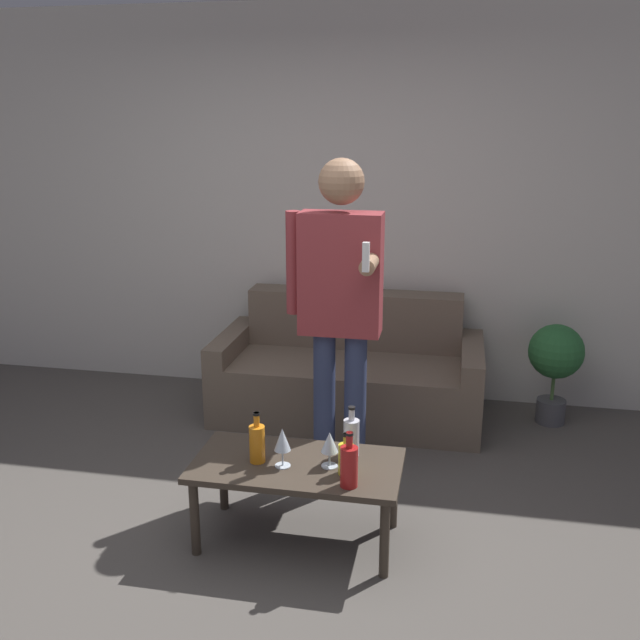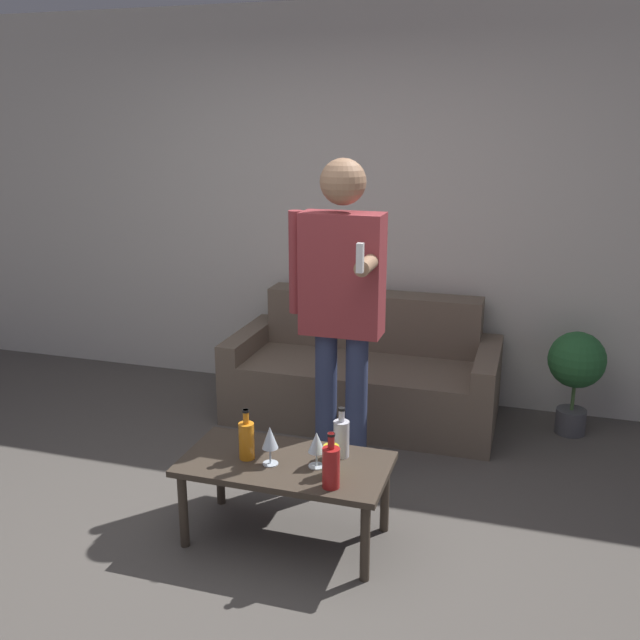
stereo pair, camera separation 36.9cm
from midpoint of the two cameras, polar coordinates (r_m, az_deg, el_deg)
name	(u,v)px [view 2 (the right image)]	position (r m, az deg, el deg)	size (l,w,h in m)	color
ground_plane	(208,566)	(3.44, -5.77, -19.09)	(16.00, 16.00, 0.00)	#514C47
wall_back	(345,207)	(5.06, 4.11, 8.99)	(8.00, 0.06, 2.70)	silver
couch	(364,375)	(4.84, 5.76, -4.42)	(1.76, 0.82, 0.80)	#6B5B4C
coffee_table	(285,471)	(3.43, 0.36, -12.03)	(0.98, 0.51, 0.41)	#3D3328
bottle_orange	(247,439)	(3.39, -2.77, -9.58)	(0.07, 0.07, 0.25)	orange
bottle_green	(331,459)	(3.26, 4.20, -11.10)	(0.07, 0.07, 0.20)	yellow
bottle_dark	(341,437)	(3.42, 4.86, -9.40)	(0.08, 0.08, 0.25)	silver
bottle_yellow	(331,466)	(3.15, 4.31, -11.66)	(0.08, 0.08, 0.26)	#B21E1E
wine_glass_near	(317,443)	(3.31, 2.96, -9.90)	(0.08, 0.08, 0.17)	silver
wine_glass_far	(270,438)	(3.32, -0.82, -9.53)	(0.08, 0.08, 0.19)	silver
person_standing_front	(341,298)	(3.74, 4.52, 1.73)	(0.51, 0.45, 1.77)	navy
potted_plant	(576,367)	(4.82, 21.92, -3.54)	(0.36, 0.36, 0.68)	#4C4C51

